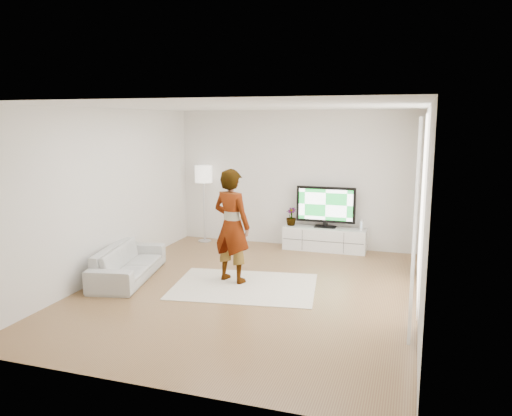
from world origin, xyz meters
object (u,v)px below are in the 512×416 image
(television, at_px, (326,205))
(media_console, at_px, (325,239))
(rug, at_px, (244,286))
(player, at_px, (232,226))
(floor_lamp, at_px, (204,177))
(sofa, at_px, (128,262))

(television, bearing_deg, media_console, -90.00)
(media_console, height_order, rug, media_console)
(media_console, xyz_separation_m, television, (0.00, 0.03, 0.68))
(rug, bearing_deg, player, 145.46)
(television, relative_size, floor_lamp, 0.72)
(media_console, bearing_deg, rug, -107.13)
(floor_lamp, bearing_deg, media_console, 1.42)
(television, distance_m, floor_lamp, 2.66)
(player, bearing_deg, rug, 162.59)
(television, bearing_deg, sofa, -134.35)
(player, bearing_deg, television, -96.68)
(rug, bearing_deg, television, 73.04)
(sofa, relative_size, floor_lamp, 1.13)
(television, xyz_separation_m, player, (-1.09, -2.46, 0.02))
(television, distance_m, rug, 2.92)
(media_console, bearing_deg, sofa, -134.63)
(rug, xyz_separation_m, player, (-0.28, 0.19, 0.93))
(rug, height_order, floor_lamp, floor_lamp)
(media_console, height_order, sofa, sofa)
(player, bearing_deg, sofa, 29.90)
(player, xyz_separation_m, floor_lamp, (-1.53, 2.37, 0.46))
(media_console, relative_size, player, 0.90)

